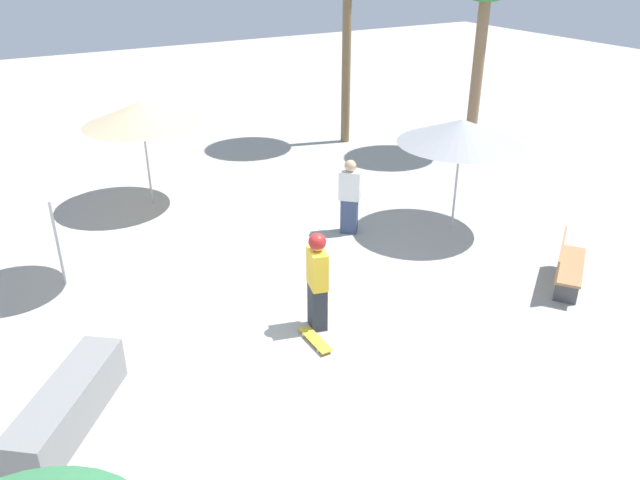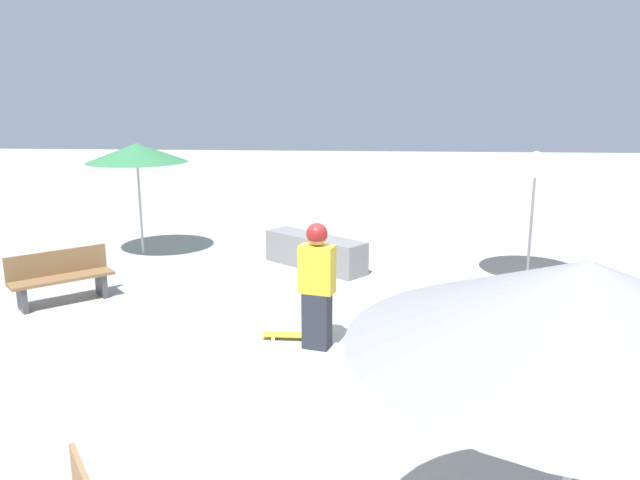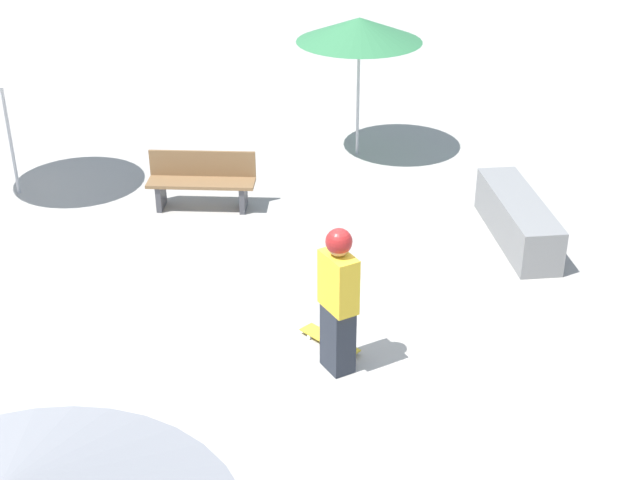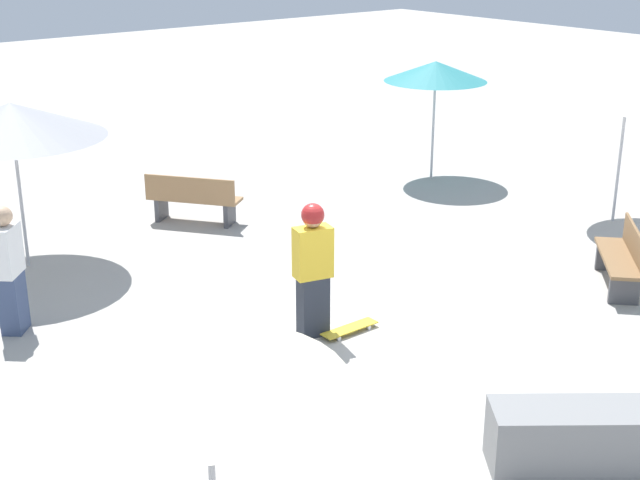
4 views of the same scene
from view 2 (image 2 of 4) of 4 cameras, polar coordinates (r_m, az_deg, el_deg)
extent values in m
plane|color=#ADA8A0|center=(8.74, -2.64, -9.28)|extent=(60.00, 60.00, 0.00)
cube|color=#282D38|center=(8.42, -0.28, -7.33)|extent=(0.41, 0.33, 0.77)
cube|color=yellow|center=(8.20, -0.28, -2.69)|extent=(0.50, 0.36, 0.64)
sphere|color=tan|center=(8.09, -0.28, 0.35)|extent=(0.25, 0.25, 0.25)
sphere|color=maroon|center=(8.08, -0.28, 0.57)|extent=(0.28, 0.28, 0.28)
cube|color=gold|center=(8.82, -2.62, -8.64)|extent=(0.80, 0.20, 0.02)
cylinder|color=silver|center=(8.79, -4.31, -8.99)|extent=(0.05, 0.03, 0.05)
cylinder|color=silver|center=(8.94, -4.14, -8.59)|extent=(0.05, 0.03, 0.05)
cylinder|color=silver|center=(8.72, -1.05, -9.12)|extent=(0.05, 0.03, 0.05)
cylinder|color=silver|center=(8.88, -0.94, -8.70)|extent=(0.05, 0.03, 0.05)
cube|color=gray|center=(12.27, -0.44, -1.09)|extent=(2.11, 1.84, 0.63)
cube|color=#47474C|center=(11.20, -19.36, -3.86)|extent=(0.33, 0.35, 0.40)
cube|color=#47474C|center=(10.90, -25.58, -4.88)|extent=(0.33, 0.35, 0.40)
cube|color=olive|center=(10.97, -22.53, -3.25)|extent=(1.48, 1.40, 0.05)
cube|color=olive|center=(11.10, -22.91, -1.89)|extent=(1.21, 1.11, 0.40)
cylinder|color=#B7B7BC|center=(13.67, -16.13, 3.27)|extent=(0.05, 0.05, 2.22)
cone|color=#387F4C|center=(13.54, -16.42, 7.66)|extent=(2.07, 2.07, 0.39)
cylinder|color=#B7B7BC|center=(11.81, 18.76, 1.67)|extent=(0.05, 0.05, 2.25)
cone|color=beige|center=(11.66, 19.15, 6.83)|extent=(1.92, 1.92, 0.36)
cylinder|color=#B7B7BC|center=(4.17, 21.68, -19.51)|extent=(0.05, 0.05, 2.29)
cone|color=#99999E|center=(3.73, 23.06, -5.47)|extent=(2.65, 2.65, 0.51)
cube|color=#38476B|center=(6.55, 24.33, -14.88)|extent=(0.42, 0.43, 0.77)
cube|color=white|center=(6.27, 24.94, -9.18)|extent=(0.49, 0.50, 0.63)
sphere|color=tan|center=(6.12, 25.34, -5.34)|extent=(0.25, 0.25, 0.25)
camera|label=1|loc=(14.90, -31.26, 21.16)|focal=35.00mm
camera|label=3|loc=(5.87, 78.44, 28.21)|focal=50.00mm
camera|label=4|loc=(16.79, 25.29, 17.33)|focal=50.00mm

